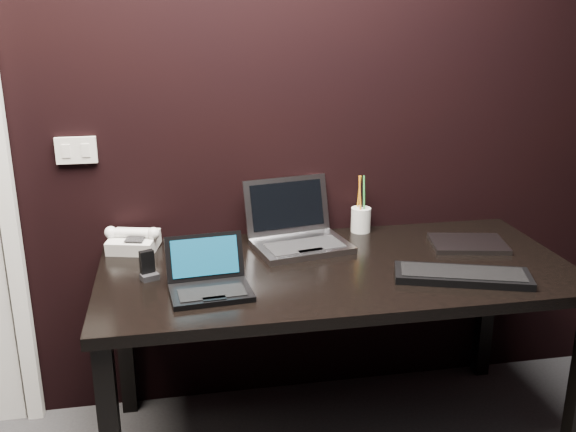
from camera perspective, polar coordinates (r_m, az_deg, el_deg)
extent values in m
plane|color=black|center=(2.52, -4.40, 10.44)|extent=(4.00, 0.00, 4.00)
cube|color=white|center=(2.60, -23.94, 3.02)|extent=(0.06, 0.05, 2.11)
cube|color=silver|center=(2.55, -18.31, 5.57)|extent=(0.15, 0.02, 0.10)
cube|color=silver|center=(2.55, -19.12, 5.47)|extent=(0.03, 0.01, 0.05)
cube|color=silver|center=(2.54, -17.56, 5.58)|extent=(0.03, 0.01, 0.05)
cube|color=black|center=(2.34, 4.36, -4.87)|extent=(1.70, 0.80, 0.04)
cube|color=black|center=(2.76, -14.34, -10.22)|extent=(0.06, 0.06, 0.70)
cube|color=black|center=(3.07, 17.20, -7.49)|extent=(0.06, 0.06, 0.70)
cube|color=black|center=(2.11, -6.86, -6.79)|extent=(0.28, 0.20, 0.02)
cube|color=black|center=(2.08, -6.77, -6.77)|extent=(0.22, 0.12, 0.00)
cube|color=black|center=(2.04, -6.56, -7.30)|extent=(0.08, 0.04, 0.00)
cube|color=black|center=(2.18, -7.42, -3.60)|extent=(0.26, 0.08, 0.15)
cube|color=navy|center=(2.17, -7.40, -3.61)|extent=(0.23, 0.06, 0.12)
cube|color=#A6A5AA|center=(2.48, 1.22, -2.68)|extent=(0.40, 0.32, 0.02)
cube|color=black|center=(2.45, 1.50, -2.62)|extent=(0.31, 0.19, 0.00)
cube|color=gray|center=(2.40, 2.12, -3.13)|extent=(0.10, 0.06, 0.00)
cube|color=#9E9EA4|center=(2.58, -0.10, 0.97)|extent=(0.36, 0.13, 0.22)
cube|color=black|center=(2.58, -0.05, 0.97)|extent=(0.31, 0.11, 0.18)
cube|color=black|center=(2.29, 15.24, -5.15)|extent=(0.48, 0.29, 0.03)
cube|color=black|center=(2.29, 15.27, -4.81)|extent=(0.43, 0.25, 0.00)
cube|color=gray|center=(2.61, 15.72, -2.39)|extent=(0.32, 0.26, 0.02)
cube|color=silver|center=(2.54, -13.55, -2.34)|extent=(0.21, 0.20, 0.07)
cylinder|color=white|center=(2.51, -13.69, -1.48)|extent=(0.17, 0.08, 0.04)
sphere|color=white|center=(2.54, -15.47, -1.42)|extent=(0.06, 0.06, 0.05)
sphere|color=silver|center=(2.49, -11.88, -1.54)|extent=(0.06, 0.06, 0.05)
cube|color=black|center=(2.48, -13.47, -2.03)|extent=(0.08, 0.06, 0.01)
cube|color=black|center=(2.26, -12.41, -4.24)|extent=(0.05, 0.04, 0.10)
cube|color=black|center=(2.26, -12.19, -5.30)|extent=(0.07, 0.06, 0.02)
cylinder|color=silver|center=(2.68, 6.49, -0.33)|extent=(0.11, 0.11, 0.10)
cylinder|color=orange|center=(2.66, 6.33, 2.04)|extent=(0.01, 0.03, 0.15)
cylinder|color=green|center=(2.64, 6.78, 1.93)|extent=(0.01, 0.03, 0.15)
cylinder|color=black|center=(2.66, 6.69, 2.04)|extent=(0.01, 0.02, 0.15)
cylinder|color=#C16512|center=(2.64, 6.42, 1.93)|extent=(0.01, 0.04, 0.15)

